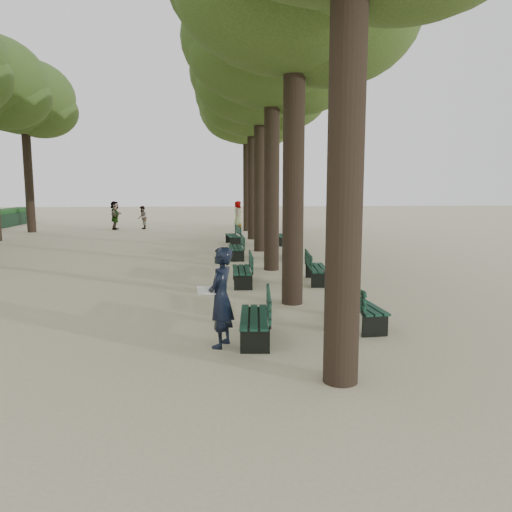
{
  "coord_description": "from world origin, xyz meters",
  "views": [
    {
      "loc": [
        -0.28,
        -9.02,
        2.92
      ],
      "look_at": [
        0.6,
        3.0,
        1.2
      ],
      "focal_mm": 35.0,
      "sensor_mm": 36.0,
      "label": 1
    }
  ],
  "objects": [
    {
      "name": "bench_right_3",
      "position": [
        2.63,
        15.35,
        0.27
      ],
      "size": [
        0.58,
        1.8,
        0.92
      ],
      "color": "black",
      "rests_on": "ground"
    },
    {
      "name": "tree_central_5",
      "position": [
        1.5,
        23.0,
        7.65
      ],
      "size": [
        6.0,
        6.0,
        9.95
      ],
      "color": "#33261C",
      "rests_on": "ground"
    },
    {
      "name": "pedestrian_a",
      "position": [
        -5.41,
        24.68,
        0.77
      ],
      "size": [
        0.41,
        0.79,
        1.55
      ],
      "primitive_type": "imported",
      "rotation": [
        0.0,
        0.0,
        4.85
      ],
      "color": "#262628",
      "rests_on": "ground"
    },
    {
      "name": "pedestrian_b",
      "position": [
        1.9,
        24.66,
        0.81
      ],
      "size": [
        1.1,
        0.68,
        1.62
      ],
      "primitive_type": "imported",
      "rotation": [
        0.0,
        0.0,
        5.91
      ],
      "color": "#262628",
      "rests_on": "ground"
    },
    {
      "name": "bench_left_0",
      "position": [
        0.37,
        0.12,
        0.27
      ],
      "size": [
        0.7,
        1.84,
        0.92
      ],
      "color": "black",
      "rests_on": "ground"
    },
    {
      "name": "tree_central_4",
      "position": [
        1.5,
        18.0,
        7.65
      ],
      "size": [
        6.0,
        6.0,
        9.95
      ],
      "color": "#33261C",
      "rests_on": "ground"
    },
    {
      "name": "tree_far_5",
      "position": [
        -12.0,
        23.0,
        8.14
      ],
      "size": [
        6.0,
        6.0,
        10.45
      ],
      "color": "#33261C",
      "rests_on": "ground"
    },
    {
      "name": "bench_left_3",
      "position": [
        0.37,
        15.54,
        0.27
      ],
      "size": [
        0.79,
        1.86,
        0.92
      ],
      "color": "black",
      "rests_on": "ground"
    },
    {
      "name": "bench_left_2",
      "position": [
        0.37,
        10.69,
        0.27
      ],
      "size": [
        0.62,
        1.82,
        0.92
      ],
      "color": "black",
      "rests_on": "ground"
    },
    {
      "name": "bench_right_1",
      "position": [
        2.63,
        5.61,
        0.27
      ],
      "size": [
        0.69,
        1.84,
        0.92
      ],
      "color": "black",
      "rests_on": "ground"
    },
    {
      "name": "pedestrian_d",
      "position": [
        1.03,
        26.37,
        0.9
      ],
      "size": [
        0.48,
        0.92,
        1.8
      ],
      "primitive_type": "imported",
      "rotation": [
        0.0,
        0.0,
        1.43
      ],
      "color": "#262628",
      "rests_on": "ground"
    },
    {
      "name": "ground",
      "position": [
        0.0,
        0.0,
        0.0
      ],
      "size": [
        120.0,
        120.0,
        0.0
      ],
      "primitive_type": "plane",
      "color": "#C5B995",
      "rests_on": "ground"
    },
    {
      "name": "pedestrian_e",
      "position": [
        -7.18,
        24.53,
        0.94
      ],
      "size": [
        0.38,
        1.74,
        1.87
      ],
      "primitive_type": "imported",
      "rotation": [
        0.0,
        0.0,
        1.57
      ],
      "color": "#262628",
      "rests_on": "ground"
    },
    {
      "name": "man_with_map",
      "position": [
        -0.27,
        -0.22,
        0.91
      ],
      "size": [
        0.74,
        0.81,
        1.83
      ],
      "color": "black",
      "rests_on": "ground"
    },
    {
      "name": "bench_right_2",
      "position": [
        2.63,
        10.63,
        0.27
      ],
      "size": [
        0.78,
        1.85,
        0.92
      ],
      "color": "black",
      "rests_on": "ground"
    },
    {
      "name": "bench_left_1",
      "position": [
        0.37,
        5.43,
        0.27
      ],
      "size": [
        0.59,
        1.81,
        0.92
      ],
      "color": "black",
      "rests_on": "ground"
    },
    {
      "name": "pedestrian_c",
      "position": [
        6.96,
        22.3,
        0.82
      ],
      "size": [
        0.9,
        0.92,
        1.63
      ],
      "primitive_type": "imported",
      "rotation": [
        0.0,
        0.0,
        3.94
      ],
      "color": "#262628",
      "rests_on": "ground"
    },
    {
      "name": "tree_central_3",
      "position": [
        1.5,
        13.0,
        7.65
      ],
      "size": [
        6.0,
        6.0,
        9.95
      ],
      "color": "#33261C",
      "rests_on": "ground"
    },
    {
      "name": "bench_right_0",
      "position": [
        2.63,
        0.92,
        0.27
      ],
      "size": [
        0.74,
        1.85,
        0.92
      ],
      "color": "black",
      "rests_on": "ground"
    },
    {
      "name": "tree_central_2",
      "position": [
        1.5,
        8.0,
        7.65
      ],
      "size": [
        6.0,
        6.0,
        9.95
      ],
      "color": "#33261C",
      "rests_on": "ground"
    }
  ]
}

